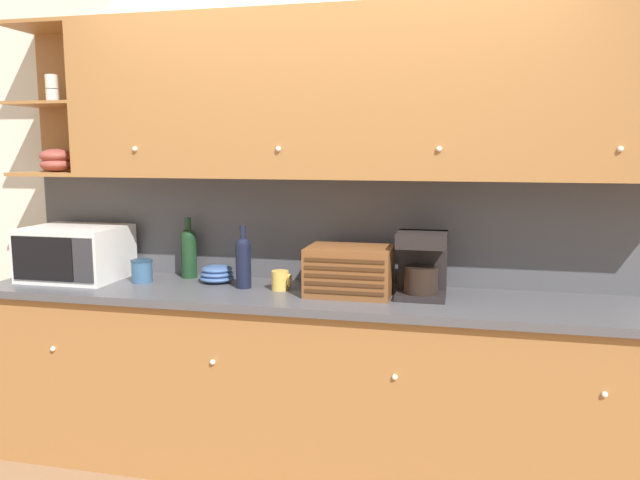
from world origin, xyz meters
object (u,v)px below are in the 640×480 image
at_px(wine_bottle, 189,251).
at_px(bread_box, 350,271).
at_px(storage_canister, 142,271).
at_px(microwave, 76,253).
at_px(bowl_stack_on_counter, 217,274).
at_px(second_wine_bottle, 243,260).
at_px(coffee_maker, 422,265).
at_px(mug, 281,280).

distance_m(wine_bottle, bread_box, 0.98).
bearing_deg(storage_canister, microwave, -179.90).
height_order(bowl_stack_on_counter, second_wine_bottle, second_wine_bottle).
bearing_deg(coffee_maker, mug, -179.57).
height_order(wine_bottle, coffee_maker, wine_bottle).
relative_size(second_wine_bottle, bread_box, 0.78).
height_order(wine_bottle, mug, wine_bottle).
relative_size(microwave, coffee_maker, 1.59).
xyz_separation_m(bowl_stack_on_counter, bread_box, (0.76, -0.12, 0.08)).
bearing_deg(wine_bottle, microwave, -163.66).
xyz_separation_m(mug, bread_box, (0.36, -0.01, 0.07)).
xyz_separation_m(bread_box, coffee_maker, (0.35, 0.02, 0.04)).
bearing_deg(storage_canister, mug, -0.87).
distance_m(wine_bottle, second_wine_bottle, 0.43).
bearing_deg(microwave, bowl_stack_on_counter, 6.66).
height_order(microwave, mug, microwave).
distance_m(bowl_stack_on_counter, coffee_maker, 1.13).
bearing_deg(bowl_stack_on_counter, mug, -14.90).
height_order(bowl_stack_on_counter, bread_box, bread_box).
xyz_separation_m(microwave, wine_bottle, (0.60, 0.18, 0.01)).
relative_size(bowl_stack_on_counter, mug, 1.86).
distance_m(bread_box, coffee_maker, 0.36).
height_order(storage_canister, wine_bottle, wine_bottle).
bearing_deg(storage_canister, second_wine_bottle, -0.79).
distance_m(storage_canister, bread_box, 1.16).
xyz_separation_m(second_wine_bottle, coffee_maker, (0.92, 0.00, 0.01)).
distance_m(microwave, coffee_maker, 1.92).
distance_m(storage_canister, mug, 0.80).
bearing_deg(second_wine_bottle, microwave, 179.57).
relative_size(mug, bread_box, 0.24).
relative_size(storage_canister, wine_bottle, 0.36).
height_order(second_wine_bottle, mug, second_wine_bottle).
bearing_deg(coffee_maker, bread_box, -176.99).
bearing_deg(bread_box, wine_bottle, 168.18).
xyz_separation_m(second_wine_bottle, mug, (0.20, -0.00, -0.10)).
xyz_separation_m(microwave, bowl_stack_on_counter, (0.80, 0.09, -0.10)).
relative_size(bowl_stack_on_counter, coffee_maker, 0.58).
bearing_deg(bread_box, bowl_stack_on_counter, 171.13).
xyz_separation_m(microwave, second_wine_bottle, (1.00, -0.01, 0.00)).
bearing_deg(coffee_maker, storage_canister, 179.75).
bearing_deg(mug, wine_bottle, 162.53).
bearing_deg(bowl_stack_on_counter, coffee_maker, -5.12).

